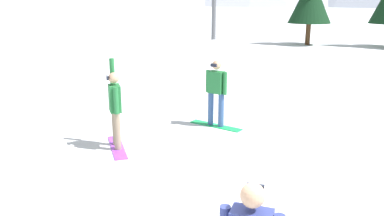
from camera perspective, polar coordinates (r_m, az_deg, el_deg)
name	(u,v)px	position (r m, az deg, el deg)	size (l,w,h in m)	color
snowboarder_midground	(115,108)	(9.16, -10.73, 0.06)	(0.94, 1.50, 2.01)	#993FD8
snowboarder_background	(216,92)	(10.57, 3.41, 2.28)	(1.46, 0.90, 1.76)	#19B259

